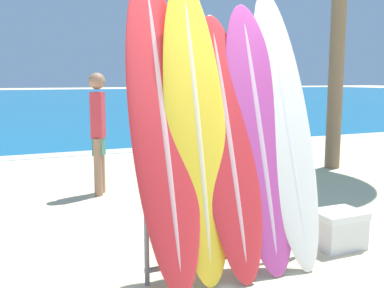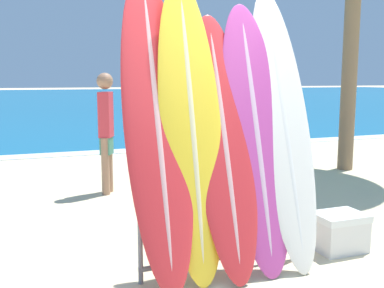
% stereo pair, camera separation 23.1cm
% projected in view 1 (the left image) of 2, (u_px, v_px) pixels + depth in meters
% --- Properties ---
extents(ocean_water, '(120.00, 60.00, 0.01)m').
position_uv_depth(ocean_water, '(17.00, 99.00, 36.37)').
color(ocean_water, '#146693').
rests_on(ocean_water, ground_plane).
extents(surfboard_rack, '(1.52, 0.04, 0.97)m').
position_uv_depth(surfboard_rack, '(229.00, 212.00, 3.81)').
color(surfboard_rack, slate).
rests_on(surfboard_rack, ground_plane).
extents(surfboard_slot_0, '(0.54, 0.90, 2.53)m').
position_uv_depth(surfboard_slot_0, '(163.00, 126.00, 3.54)').
color(surfboard_slot_0, red).
rests_on(surfboard_slot_0, ground_plane).
extents(surfboard_slot_1, '(0.53, 0.68, 2.47)m').
position_uv_depth(surfboard_slot_1, '(197.00, 129.00, 3.62)').
color(surfboard_slot_1, yellow).
rests_on(surfboard_slot_1, ground_plane).
extents(surfboard_slot_2, '(0.53, 0.81, 2.20)m').
position_uv_depth(surfboard_slot_2, '(228.00, 144.00, 3.74)').
color(surfboard_slot_2, red).
rests_on(surfboard_slot_2, ground_plane).
extents(surfboard_slot_3, '(0.57, 0.76, 2.31)m').
position_uv_depth(surfboard_slot_3, '(259.00, 135.00, 3.87)').
color(surfboard_slot_3, '#B23D8E').
rests_on(surfboard_slot_3, ground_plane).
extents(surfboard_slot_4, '(0.51, 0.87, 2.46)m').
position_uv_depth(surfboard_slot_4, '(285.00, 125.00, 3.99)').
color(surfboard_slot_4, silver).
rests_on(surfboard_slot_4, ground_plane).
extents(person_near_water, '(0.25, 0.29, 1.72)m').
position_uv_depth(person_near_water, '(98.00, 129.00, 6.29)').
color(person_near_water, '#A87A5B').
rests_on(person_near_water, ground_plane).
extents(person_mid_beach, '(0.22, 0.27, 1.63)m').
position_uv_depth(person_mid_beach, '(198.00, 116.00, 8.96)').
color(person_mid_beach, '#846047').
rests_on(person_mid_beach, ground_plane).
extents(cooler_box, '(0.48, 0.37, 0.37)m').
position_uv_depth(cooler_box, '(338.00, 229.00, 4.37)').
color(cooler_box, silver).
rests_on(cooler_box, ground_plane).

